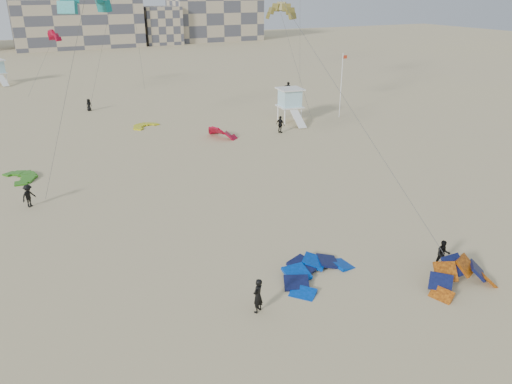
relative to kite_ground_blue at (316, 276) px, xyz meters
name	(u,v)px	position (x,y,z in m)	size (l,w,h in m)	color
ground	(273,348)	(-4.98, -4.29, 0.00)	(320.00, 320.00, 0.00)	tan
kite_ground_blue	(316,276)	(0.00, 0.00, 0.00)	(4.55, 4.68, 1.07)	#003CD1
kite_ground_orange	(460,287)	(6.36, -4.39, 0.00)	(4.01, 3.38, 2.31)	orange
kite_ground_green	(20,178)	(-14.19, 24.08, 0.00)	(3.41, 3.61, 0.46)	#2E8016
kite_ground_red_far	(222,137)	(5.96, 28.19, 0.00)	(3.58, 3.14, 2.03)	#B2001E
kite_ground_yellow	(145,127)	(-0.42, 36.04, 0.00)	(3.01, 3.16, 0.39)	yellow
kitesurfer_main	(258,296)	(-4.40, -1.52, 0.92)	(0.67, 0.44, 1.85)	black
kitesurfer_b	(443,254)	(7.04, -2.33, 0.83)	(0.81, 0.63, 1.66)	black
kitesurfer_c	(29,196)	(-13.78, 17.34, 0.87)	(1.12, 0.64, 1.73)	black
kitesurfer_d	(280,125)	(12.41, 26.89, 0.94)	(1.11, 0.46, 1.89)	black
kitesurfer_e	(89,105)	(-4.88, 47.23, 0.78)	(0.76, 0.50, 1.56)	black
kitesurfer_f	(288,87)	(24.59, 46.67, 0.79)	(1.46, 0.46, 1.57)	black
kite_fly_teal_a	(85,0)	(-8.59, 14.26, 14.25)	(6.76, 5.20, 14.53)	teal
kite_fly_olive	(281,13)	(13.60, 29.49, 12.45)	(4.63, 5.97, 12.72)	olive
kite_fly_red	(54,36)	(-6.80, 60.18, 8.38)	(6.79, 7.06, 8.53)	#B2001E
lifeguard_tower_near	(290,105)	(15.90, 30.98, 1.96)	(3.08, 5.55, 3.95)	white
flagpole	(341,84)	(22.42, 29.95, 4.08)	(0.63, 0.10, 7.77)	white
condo_mid	(77,24)	(5.02, 125.71, 6.00)	(32.00, 16.00, 12.00)	tan
condo_east	(215,12)	(45.02, 127.71, 8.00)	(26.00, 14.00, 16.00)	tan
condo_fill_right	(161,25)	(27.02, 123.71, 5.00)	(10.00, 10.00, 10.00)	tan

